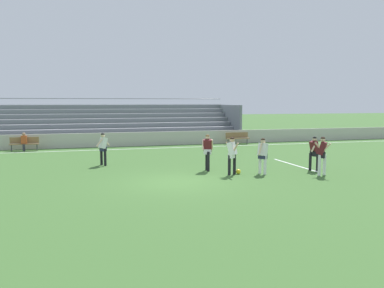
# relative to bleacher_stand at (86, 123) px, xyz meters

# --- Properties ---
(ground_plane) EXTENTS (160.00, 160.00, 0.00)m
(ground_plane) POSITION_rel_bleacher_stand_xyz_m (3.37, -17.16, -1.55)
(ground_plane) COLOR #3D662D
(field_line_sideline) EXTENTS (44.00, 0.12, 0.01)m
(field_line_sideline) POSITION_rel_bleacher_stand_xyz_m (3.37, -5.42, -1.55)
(field_line_sideline) COLOR white
(field_line_sideline) RESTS_ON ground
(field_line_penalty_mark) EXTENTS (0.12, 4.40, 0.01)m
(field_line_penalty_mark) POSITION_rel_bleacher_stand_xyz_m (10.11, -14.58, -1.55)
(field_line_penalty_mark) COLOR white
(field_line_penalty_mark) RESTS_ON ground
(sideline_wall) EXTENTS (48.00, 0.16, 1.01)m
(sideline_wall) POSITION_rel_bleacher_stand_xyz_m (3.37, -3.64, -1.05)
(sideline_wall) COLOR #BCB7AD
(sideline_wall) RESTS_ON ground
(bleacher_stand) EXTENTS (24.46, 5.40, 3.52)m
(bleacher_stand) POSITION_rel_bleacher_stand_xyz_m (0.00, 0.00, 0.00)
(bleacher_stand) COLOR #B2B2B7
(bleacher_stand) RESTS_ON ground
(bench_near_wall_gap) EXTENTS (1.80, 0.40, 0.90)m
(bench_near_wall_gap) POSITION_rel_bleacher_stand_xyz_m (-3.98, -4.51, -1.01)
(bench_near_wall_gap) COLOR olive
(bench_near_wall_gap) RESTS_ON ground
(bench_far_left) EXTENTS (1.80, 0.40, 0.90)m
(bench_far_left) POSITION_rel_bleacher_stand_xyz_m (11.05, -4.51, -1.01)
(bench_far_left) COLOR olive
(bench_far_left) RESTS_ON ground
(spectator_seated) EXTENTS (0.36, 0.42, 1.21)m
(spectator_seated) POSITION_rel_bleacher_stand_xyz_m (-3.98, -4.63, -0.85)
(spectator_seated) COLOR #2D2D38
(spectator_seated) RESTS_ON ground
(player_white_deep_cover) EXTENTS (0.53, 0.67, 1.68)m
(player_white_deep_cover) POSITION_rel_bleacher_stand_xyz_m (6.03, -16.25, -0.55)
(player_white_deep_cover) COLOR black
(player_white_deep_cover) RESTS_ON ground
(player_white_wide_left) EXTENTS (0.59, 0.49, 1.61)m
(player_white_wide_left) POSITION_rel_bleacher_stand_xyz_m (7.42, -16.42, -0.60)
(player_white_wide_left) COLOR white
(player_white_wide_left) RESTS_ON ground
(player_dark_overlapping) EXTENTS (0.59, 0.45, 1.61)m
(player_dark_overlapping) POSITION_rel_bleacher_stand_xyz_m (10.13, -16.26, -0.60)
(player_dark_overlapping) COLOR black
(player_dark_overlapping) RESTS_ON ground
(player_dark_challenging) EXTENTS (0.52, 0.73, 1.71)m
(player_dark_challenging) POSITION_rel_bleacher_stand_xyz_m (9.79, -17.42, -0.53)
(player_dark_challenging) COLOR white
(player_dark_challenging) RESTS_ON ground
(player_dark_wide_right) EXTENTS (0.59, 0.47, 1.70)m
(player_dark_wide_right) POSITION_rel_bleacher_stand_xyz_m (5.32, -14.95, -0.54)
(player_dark_wide_right) COLOR black
(player_dark_wide_right) RESTS_ON ground
(player_white_dropping_back) EXTENTS (0.72, 0.51, 1.66)m
(player_white_dropping_back) POSITION_rel_bleacher_stand_xyz_m (0.70, -12.06, -0.57)
(player_white_dropping_back) COLOR black
(player_white_dropping_back) RESTS_ON ground
(soccer_ball) EXTENTS (0.22, 0.22, 0.22)m
(soccer_ball) POSITION_rel_bleacher_stand_xyz_m (6.38, -16.16, -1.44)
(soccer_ball) COLOR yellow
(soccer_ball) RESTS_ON ground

